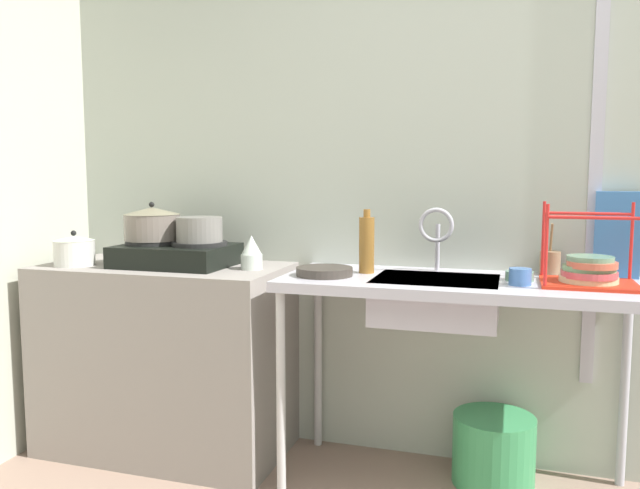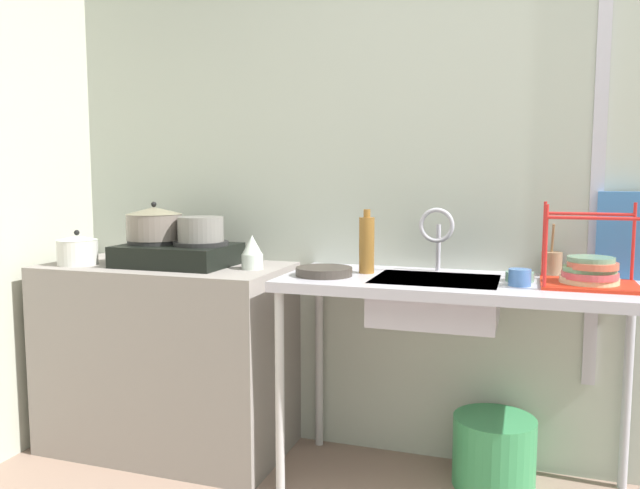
# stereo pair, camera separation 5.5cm
# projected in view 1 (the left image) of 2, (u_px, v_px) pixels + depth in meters

# --- Properties ---
(wall_back) EXTENTS (5.28, 0.10, 2.67)m
(wall_back) POSITION_uv_depth(u_px,v_px,m) (556.00, 153.00, 2.54)
(wall_back) COLOR #AFB6A8
(wall_back) RESTS_ON ground
(wall_metal_strip) EXTENTS (0.05, 0.01, 2.13)m
(wall_metal_strip) POSITION_uv_depth(u_px,v_px,m) (598.00, 117.00, 2.43)
(wall_metal_strip) COLOR #B8B4C2
(counter_concrete) EXTENTS (1.08, 0.56, 0.84)m
(counter_concrete) POSITION_uv_depth(u_px,v_px,m) (166.00, 358.00, 2.81)
(counter_concrete) COLOR gray
(counter_concrete) RESTS_ON ground
(counter_sink) EXTENTS (1.36, 0.56, 0.84)m
(counter_sink) POSITION_uv_depth(u_px,v_px,m) (458.00, 298.00, 2.39)
(counter_sink) COLOR #B8B4C2
(counter_sink) RESTS_ON ground
(stove) EXTENTS (0.49, 0.37, 0.11)m
(stove) POSITION_uv_depth(u_px,v_px,m) (176.00, 254.00, 2.74)
(stove) COLOR black
(stove) RESTS_ON counter_concrete
(pot_on_left_burner) EXTENTS (0.25, 0.25, 0.17)m
(pot_on_left_burner) POSITION_uv_depth(u_px,v_px,m) (152.00, 224.00, 2.76)
(pot_on_left_burner) COLOR slate
(pot_on_left_burner) RESTS_ON stove
(pot_on_right_burner) EXTENTS (0.20, 0.20, 0.11)m
(pot_on_right_burner) POSITION_uv_depth(u_px,v_px,m) (199.00, 229.00, 2.70)
(pot_on_right_burner) COLOR slate
(pot_on_right_burner) RESTS_ON stove
(pot_beside_stove) EXTENTS (0.18, 0.18, 0.16)m
(pot_beside_stove) POSITION_uv_depth(u_px,v_px,m) (74.00, 250.00, 2.75)
(pot_beside_stove) COLOR silver
(pot_beside_stove) RESTS_ON counter_concrete
(percolator) EXTENTS (0.09, 0.09, 0.14)m
(percolator) POSITION_uv_depth(u_px,v_px,m) (252.00, 253.00, 2.64)
(percolator) COLOR silver
(percolator) RESTS_ON counter_concrete
(sink_basin) EXTENTS (0.47, 0.36, 0.17)m
(sink_basin) POSITION_uv_depth(u_px,v_px,m) (436.00, 300.00, 2.41)
(sink_basin) COLOR #B8B4C2
(sink_basin) RESTS_ON counter_sink
(faucet) EXTENTS (0.14, 0.08, 0.27)m
(faucet) POSITION_uv_depth(u_px,v_px,m) (436.00, 229.00, 2.54)
(faucet) COLOR #B8B4C2
(faucet) RESTS_ON counter_sink
(frying_pan) EXTENTS (0.23, 0.23, 0.03)m
(frying_pan) POSITION_uv_depth(u_px,v_px,m) (324.00, 271.00, 2.47)
(frying_pan) COLOR #38312B
(frying_pan) RESTS_ON counter_sink
(dish_rack) EXTENTS (0.33, 0.27, 0.30)m
(dish_rack) POSITION_uv_depth(u_px,v_px,m) (589.00, 271.00, 2.24)
(dish_rack) COLOR red
(dish_rack) RESTS_ON counter_sink
(cup_by_rack) EXTENTS (0.08, 0.08, 0.06)m
(cup_by_rack) POSITION_uv_depth(u_px,v_px,m) (520.00, 277.00, 2.25)
(cup_by_rack) COLOR #436EB2
(cup_by_rack) RESTS_ON counter_sink
(small_bowl_on_drainboard) EXTENTS (0.10, 0.10, 0.04)m
(small_bowl_on_drainboard) POSITION_uv_depth(u_px,v_px,m) (519.00, 276.00, 2.35)
(small_bowl_on_drainboard) COLOR slate
(small_bowl_on_drainboard) RESTS_ON counter_sink
(bottle_by_sink) EXTENTS (0.06, 0.06, 0.26)m
(bottle_by_sink) POSITION_uv_depth(u_px,v_px,m) (367.00, 244.00, 2.53)
(bottle_by_sink) COLOR brown
(bottle_by_sink) RESTS_ON counter_sink
(cereal_box) EXTENTS (0.17, 0.07, 0.33)m
(cereal_box) POSITION_uv_depth(u_px,v_px,m) (617.00, 235.00, 2.42)
(cereal_box) COLOR #3B75BA
(cereal_box) RESTS_ON counter_sink
(utensil_jar) EXTENTS (0.08, 0.08, 0.21)m
(utensil_jar) POSITION_uv_depth(u_px,v_px,m) (550.00, 263.00, 2.49)
(utensil_jar) COLOR #8D6C4F
(utensil_jar) RESTS_ON counter_sink
(bucket_on_floor) EXTENTS (0.33, 0.33, 0.28)m
(bucket_on_floor) POSITION_uv_depth(u_px,v_px,m) (493.00, 450.00, 2.51)
(bucket_on_floor) COLOR #388F54
(bucket_on_floor) RESTS_ON ground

